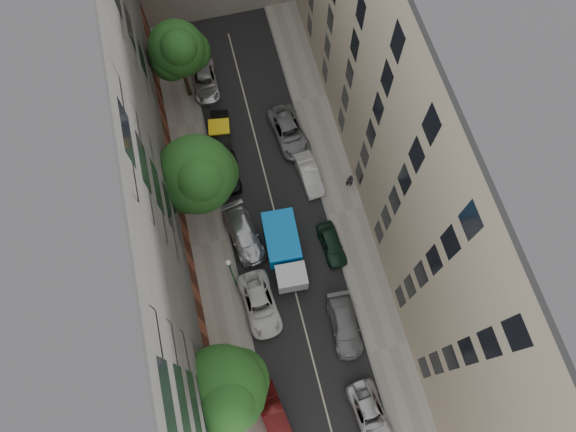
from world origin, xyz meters
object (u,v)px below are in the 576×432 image
object	(u,v)px
car_right_2	(332,244)
car_right_1	(345,326)
car_right_3	(309,174)
car_left_3	(244,234)
tree_mid	(198,176)
car_left_6	(205,81)
car_left_1	(273,415)
lamp_post	(231,271)
tree_near	(224,392)
car_left_4	(229,172)
pedestrian	(350,181)
car_right_4	(289,132)
car_left_5	(221,134)
car_right_0	(370,415)
tarp_truck	(284,250)
car_left_2	(260,304)
tree_far	(179,51)

from	to	relation	value
car_right_2	car_right_1	bearing A→B (deg)	-101.11
car_right_3	car_left_3	bearing A→B (deg)	-152.82
car_right_3	tree_mid	xyz separation A→B (m)	(-8.41, -0.70, 5.20)
car_left_6	tree_mid	size ratio (longest dim) A/B	0.53
car_left_1	lamp_post	bearing A→B (deg)	84.40
tree_mid	tree_near	bearing A→B (deg)	-94.08
car_left_4	pedestrian	bearing A→B (deg)	-17.64
car_left_6	car_right_4	size ratio (longest dim) A/B	0.88
car_left_5	car_right_1	xyz separation A→B (m)	(5.60, -17.80, -0.03)
car_right_0	pedestrian	xyz separation A→B (m)	(3.60, 17.12, 0.35)
tree_mid	car_right_2	bearing A→B (deg)	-32.70
tarp_truck	pedestrian	bearing A→B (deg)	38.21
car_left_1	car_right_0	size ratio (longest dim) A/B	0.96
car_right_2	car_right_0	bearing A→B (deg)	-97.45
car_left_2	car_left_5	bearing A→B (deg)	86.37
car_left_1	pedestrian	xyz separation A→B (m)	(10.00, 15.52, 0.26)
tree_mid	car_left_1	bearing A→B (deg)	-85.22
car_left_5	tarp_truck	bearing A→B (deg)	-68.77
car_left_3	lamp_post	xyz separation A→B (m)	(-1.40, -3.55, 3.09)
car_right_0	car_right_1	distance (m)	6.20
car_right_0	car_right_2	size ratio (longest dim) A/B	1.22
car_left_3	lamp_post	bearing A→B (deg)	-121.23
tarp_truck	tree_near	world-z (taller)	tree_near
car_left_1	car_left_6	distance (m)	28.01
car_left_1	lamp_post	distance (m)	10.16
car_right_1	pedestrian	world-z (taller)	pedestrian
car_left_3	car_right_3	distance (m)	7.31
car_right_0	pedestrian	size ratio (longest dim) A/B	2.73
car_left_5	tree_mid	xyz separation A→B (m)	(-2.16, -6.10, 5.14)
tree_mid	tree_far	size ratio (longest dim) A/B	1.05
car_left_5	car_left_1	bearing A→B (deg)	-83.97
car_right_3	car_right_4	size ratio (longest dim) A/B	0.77
car_left_3	car_left_1	bearing A→B (deg)	-103.16
car_left_5	lamp_post	distance (m)	13.20
car_left_2	car_left_6	xyz separation A→B (m)	(-0.27, 20.40, -0.06)
car_left_4	car_right_4	distance (m)	6.09
car_right_3	tree_far	distance (m)	14.00
car_left_1	car_right_1	bearing A→B (deg)	26.55
tree_near	lamp_post	xyz separation A→B (m)	(1.80, 7.80, -2.49)
car_right_2	car_left_6	bearing A→B (deg)	107.43
lamp_post	car_right_0	bearing A→B (deg)	-58.12
tarp_truck	car_left_6	xyz separation A→B (m)	(-2.94, 17.05, -0.85)
tarp_truck	car_left_6	world-z (taller)	tarp_truck
car_left_4	tree_mid	size ratio (longest dim) A/B	0.45
car_left_1	pedestrian	world-z (taller)	pedestrian
tree_mid	pedestrian	world-z (taller)	tree_mid
car_left_3	car_right_1	world-z (taller)	car_left_3
tree_near	tree_far	distance (m)	25.49
tree_far	pedestrian	size ratio (longest dim) A/B	4.96
car_left_5	car_right_1	world-z (taller)	car_left_5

